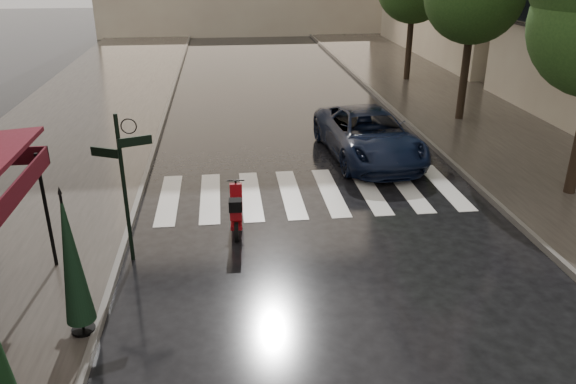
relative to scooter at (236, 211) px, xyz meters
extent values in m
plane|color=black|center=(-0.98, -4.07, -0.47)|extent=(120.00, 120.00, 0.00)
cube|color=#38332D|center=(-5.48, 7.93, -0.41)|extent=(6.00, 60.00, 0.12)
cube|color=#38332D|center=(9.27, 7.93, -0.41)|extent=(5.50, 60.00, 0.12)
cube|color=#595651|center=(-2.43, 7.93, -0.39)|extent=(0.12, 60.00, 0.16)
cube|color=#595651|center=(6.47, 7.93, -0.39)|extent=(0.12, 60.00, 0.16)
cube|color=silver|center=(-1.68, 1.93, -0.46)|extent=(0.50, 3.20, 0.01)
cube|color=silver|center=(-0.63, 1.93, -0.46)|extent=(0.50, 3.20, 0.01)
cube|color=silver|center=(0.42, 1.93, -0.46)|extent=(0.50, 3.20, 0.01)
cube|color=silver|center=(1.47, 1.93, -0.46)|extent=(0.50, 3.20, 0.01)
cube|color=silver|center=(2.52, 1.93, -0.46)|extent=(0.50, 3.20, 0.01)
cube|color=silver|center=(3.57, 1.93, -0.46)|extent=(0.50, 3.20, 0.01)
cube|color=silver|center=(4.62, 1.93, -0.46)|extent=(0.50, 3.20, 0.01)
cube|color=silver|center=(5.67, 1.93, -0.46)|extent=(0.50, 3.20, 0.01)
cylinder|color=black|center=(-3.63, -1.32, 0.83)|extent=(0.07, 0.07, 2.35)
cylinder|color=black|center=(-2.18, -1.07, 1.08)|extent=(0.08, 0.08, 3.10)
cube|color=black|center=(-1.88, -1.07, 2.08)|extent=(0.62, 0.26, 0.18)
cube|color=black|center=(-2.46, -1.07, 1.88)|extent=(0.56, 0.29, 0.18)
cylinder|color=black|center=(8.52, 7.93, 1.89)|extent=(0.28, 0.28, 4.48)
cylinder|color=black|center=(8.72, 14.93, 1.84)|extent=(0.28, 0.28, 4.37)
cylinder|color=black|center=(-0.02, -0.50, -0.26)|extent=(0.11, 0.43, 0.43)
cylinder|color=black|center=(0.02, 0.61, -0.26)|extent=(0.11, 0.43, 0.43)
cube|color=maroon|center=(0.00, 0.08, -0.18)|extent=(0.29, 1.16, 0.09)
cube|color=maroon|center=(-0.01, -0.14, 0.08)|extent=(0.29, 0.50, 0.25)
cube|color=maroon|center=(0.02, 0.48, 0.15)|extent=(0.29, 0.12, 0.67)
cylinder|color=black|center=(0.02, 0.56, 0.53)|extent=(0.41, 0.05, 0.03)
cube|color=black|center=(-0.02, -0.47, 0.37)|extent=(0.29, 0.28, 0.25)
imported|color=black|center=(4.16, 4.46, 0.26)|extent=(2.77, 5.37, 1.45)
cylinder|color=black|center=(-2.63, -3.57, -0.32)|extent=(0.39, 0.39, 0.05)
cylinder|color=black|center=(-2.63, -3.57, 0.91)|extent=(0.04, 0.04, 2.41)
cone|color=black|center=(-2.63, -3.57, 1.03)|extent=(0.47, 0.47, 2.29)
camera|label=1|loc=(-0.16, -11.48, 5.41)|focal=35.00mm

